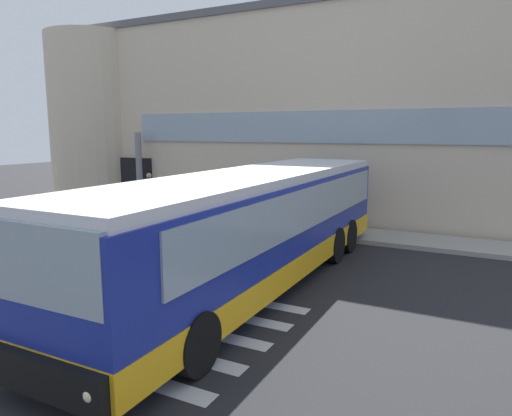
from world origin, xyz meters
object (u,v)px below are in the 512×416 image
(passenger_near_column, at_px, (150,190))
(passenger_by_doorway, at_px, (162,192))
(entry_support_column, at_px, (139,171))
(bus_main_foreground, at_px, (252,230))
(safety_bollard_yellow, at_px, (314,227))

(passenger_near_column, relative_size, passenger_by_doorway, 1.00)
(entry_support_column, relative_size, passenger_near_column, 2.05)
(bus_main_foreground, relative_size, safety_bollard_yellow, 13.45)
(passenger_near_column, distance_m, passenger_by_doorway, 1.26)
(bus_main_foreground, bearing_deg, passenger_near_column, 142.90)
(bus_main_foreground, xyz_separation_m, passenger_near_column, (-8.60, 6.50, -0.26))
(bus_main_foreground, height_order, safety_bollard_yellow, bus_main_foreground)
(entry_support_column, bearing_deg, passenger_by_doorway, -23.51)
(entry_support_column, distance_m, passenger_by_doorway, 2.24)
(bus_main_foreground, height_order, passenger_by_doorway, bus_main_foreground)
(passenger_near_column, distance_m, safety_bollard_yellow, 8.47)
(entry_support_column, distance_m, bus_main_foreground, 11.61)
(passenger_by_doorway, bearing_deg, bus_main_foreground, -38.57)
(bus_main_foreground, xyz_separation_m, passenger_by_doorway, (-7.47, 5.95, -0.22))
(entry_support_column, height_order, passenger_by_doorway, entry_support_column)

